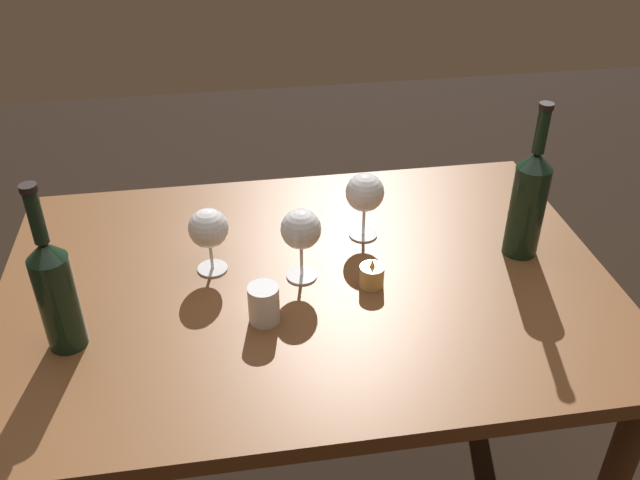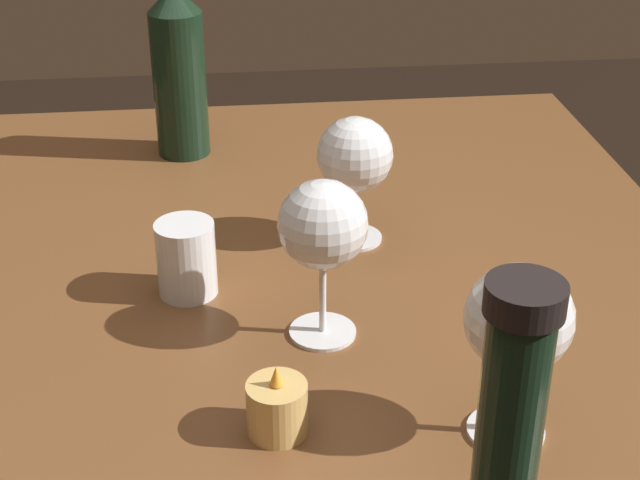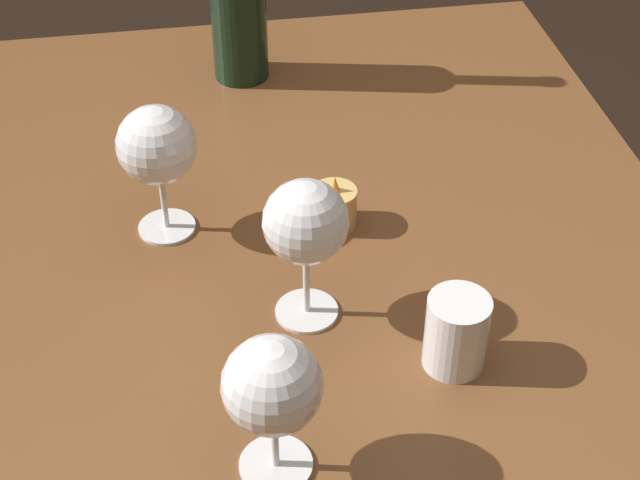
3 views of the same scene
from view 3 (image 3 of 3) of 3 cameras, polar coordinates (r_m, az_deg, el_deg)
dining_table at (r=1.08m, az=-0.47°, el=-7.29°), size 1.30×0.90×0.74m
wine_glass_left at (r=1.06m, az=-9.60°, el=5.39°), size 0.09×0.09×0.16m
wine_glass_right at (r=0.80m, az=-2.83°, el=-8.72°), size 0.09×0.09×0.15m
wine_glass_centre at (r=0.93m, az=-0.85°, el=0.93°), size 0.09×0.09×0.16m
water_tumbler at (r=0.94m, az=8.02°, el=-5.61°), size 0.06×0.06×0.08m
votive_candle at (r=1.11m, az=0.85°, el=1.89°), size 0.05×0.05×0.07m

